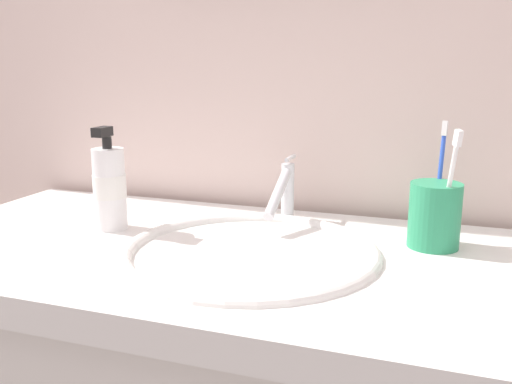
# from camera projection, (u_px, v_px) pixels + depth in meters

# --- Properties ---
(tiled_wall_back) EXTENTS (2.33, 0.04, 2.40)m
(tiled_wall_back) POSITION_uv_depth(u_px,v_px,m) (295.00, 35.00, 1.07)
(tiled_wall_back) COLOR beige
(tiled_wall_back) RESTS_ON ground
(sink_basin) EXTENTS (0.40, 0.40, 0.11)m
(sink_basin) POSITION_uv_depth(u_px,v_px,m) (250.00, 276.00, 0.87)
(sink_basin) COLOR white
(sink_basin) RESTS_ON vanity_counter
(faucet) EXTENTS (0.02, 0.16, 0.12)m
(faucet) POSITION_uv_depth(u_px,v_px,m) (284.00, 191.00, 1.01)
(faucet) COLOR silver
(faucet) RESTS_ON sink_basin
(toothbrush_cup) EXTENTS (0.08, 0.08, 0.10)m
(toothbrush_cup) POSITION_uv_depth(u_px,v_px,m) (435.00, 215.00, 0.88)
(toothbrush_cup) COLOR #2D9966
(toothbrush_cup) RESTS_ON vanity_counter
(toothbrush_white) EXTENTS (0.03, 0.04, 0.19)m
(toothbrush_white) POSITION_uv_depth(u_px,v_px,m) (450.00, 182.00, 0.84)
(toothbrush_white) COLOR white
(toothbrush_white) RESTS_ON toothbrush_cup
(toothbrush_blue) EXTENTS (0.01, 0.05, 0.19)m
(toothbrush_blue) POSITION_uv_depth(u_px,v_px,m) (440.00, 173.00, 0.90)
(toothbrush_blue) COLOR blue
(toothbrush_blue) RESTS_ON toothbrush_cup
(soap_dispenser) EXTENTS (0.06, 0.06, 0.18)m
(soap_dispenser) POSITION_uv_depth(u_px,v_px,m) (110.00, 187.00, 0.97)
(soap_dispenser) COLOR white
(soap_dispenser) RESTS_ON vanity_counter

